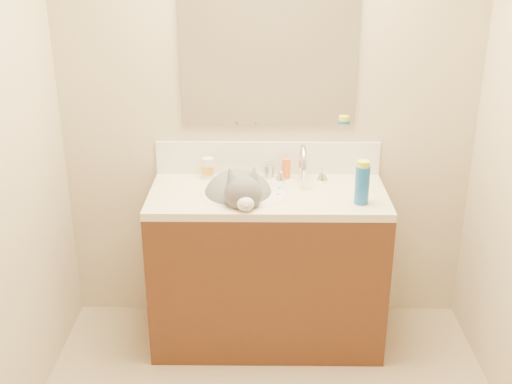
{
  "coord_description": "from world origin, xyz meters",
  "views": [
    {
      "loc": [
        -0.03,
        -2.02,
        2.09
      ],
      "look_at": [
        -0.06,
        0.92,
        0.88
      ],
      "focal_mm": 45.0,
      "sensor_mm": 36.0,
      "label": 1
    }
  ],
  "objects_px": {
    "silver_jar": "(269,171)",
    "spray_can": "(362,185)",
    "pill_bottle": "(208,168)",
    "amber_bottle": "(286,168)",
    "vanity_cabinet": "(267,270)",
    "faucet": "(302,167)",
    "basin": "(244,207)",
    "cat": "(240,196)"
  },
  "relations": [
    {
      "from": "amber_bottle",
      "to": "pill_bottle",
      "type": "bearing_deg",
      "value": -179.94
    },
    {
      "from": "cat",
      "to": "amber_bottle",
      "type": "bearing_deg",
      "value": 33.24
    },
    {
      "from": "vanity_cabinet",
      "to": "pill_bottle",
      "type": "height_order",
      "value": "pill_bottle"
    },
    {
      "from": "vanity_cabinet",
      "to": "faucet",
      "type": "xyz_separation_m",
      "value": [
        0.18,
        0.14,
        0.54
      ]
    },
    {
      "from": "cat",
      "to": "pill_bottle",
      "type": "bearing_deg",
      "value": 118.17
    },
    {
      "from": "faucet",
      "to": "amber_bottle",
      "type": "xyz_separation_m",
      "value": [
        -0.08,
        0.06,
        -0.03
      ]
    },
    {
      "from": "vanity_cabinet",
      "to": "pill_bottle",
      "type": "bearing_deg",
      "value": 148.09
    },
    {
      "from": "cat",
      "to": "amber_bottle",
      "type": "height_order",
      "value": "cat"
    },
    {
      "from": "faucet",
      "to": "silver_jar",
      "type": "distance_m",
      "value": 0.2
    },
    {
      "from": "basin",
      "to": "pill_bottle",
      "type": "height_order",
      "value": "pill_bottle"
    },
    {
      "from": "basin",
      "to": "spray_can",
      "type": "xyz_separation_m",
      "value": [
        0.57,
        -0.11,
        0.17
      ]
    },
    {
      "from": "silver_jar",
      "to": "spray_can",
      "type": "height_order",
      "value": "spray_can"
    },
    {
      "from": "basin",
      "to": "silver_jar",
      "type": "height_order",
      "value": "silver_jar"
    },
    {
      "from": "vanity_cabinet",
      "to": "silver_jar",
      "type": "relative_size",
      "value": 17.89
    },
    {
      "from": "cat",
      "to": "silver_jar",
      "type": "height_order",
      "value": "cat"
    },
    {
      "from": "vanity_cabinet",
      "to": "faucet",
      "type": "height_order",
      "value": "faucet"
    },
    {
      "from": "vanity_cabinet",
      "to": "cat",
      "type": "xyz_separation_m",
      "value": [
        -0.14,
        -0.03,
        0.44
      ]
    },
    {
      "from": "spray_can",
      "to": "silver_jar",
      "type": "bearing_deg",
      "value": 142.01
    },
    {
      "from": "cat",
      "to": "vanity_cabinet",
      "type": "bearing_deg",
      "value": 0.78
    },
    {
      "from": "basin",
      "to": "silver_jar",
      "type": "distance_m",
      "value": 0.29
    },
    {
      "from": "cat",
      "to": "spray_can",
      "type": "relative_size",
      "value": 2.69
    },
    {
      "from": "pill_bottle",
      "to": "silver_jar",
      "type": "height_order",
      "value": "pill_bottle"
    },
    {
      "from": "vanity_cabinet",
      "to": "silver_jar",
      "type": "distance_m",
      "value": 0.53
    },
    {
      "from": "vanity_cabinet",
      "to": "faucet",
      "type": "bearing_deg",
      "value": 37.29
    },
    {
      "from": "pill_bottle",
      "to": "amber_bottle",
      "type": "height_order",
      "value": "pill_bottle"
    },
    {
      "from": "silver_jar",
      "to": "amber_bottle",
      "type": "height_order",
      "value": "amber_bottle"
    },
    {
      "from": "faucet",
      "to": "silver_jar",
      "type": "relative_size",
      "value": 4.17
    },
    {
      "from": "faucet",
      "to": "cat",
      "type": "bearing_deg",
      "value": -153.09
    },
    {
      "from": "faucet",
      "to": "spray_can",
      "type": "height_order",
      "value": "faucet"
    },
    {
      "from": "pill_bottle",
      "to": "amber_bottle",
      "type": "relative_size",
      "value": 1.01
    },
    {
      "from": "vanity_cabinet",
      "to": "basin",
      "type": "xyz_separation_m",
      "value": [
        -0.12,
        -0.03,
        0.38
      ]
    },
    {
      "from": "vanity_cabinet",
      "to": "spray_can",
      "type": "height_order",
      "value": "spray_can"
    },
    {
      "from": "spray_can",
      "to": "basin",
      "type": "bearing_deg",
      "value": 169.19
    },
    {
      "from": "pill_bottle",
      "to": "silver_jar",
      "type": "xyz_separation_m",
      "value": [
        0.32,
        0.01,
        -0.02
      ]
    },
    {
      "from": "silver_jar",
      "to": "pill_bottle",
      "type": "bearing_deg",
      "value": -178.28
    },
    {
      "from": "silver_jar",
      "to": "spray_can",
      "type": "distance_m",
      "value": 0.57
    },
    {
      "from": "faucet",
      "to": "pill_bottle",
      "type": "bearing_deg",
      "value": 173.02
    },
    {
      "from": "amber_bottle",
      "to": "spray_can",
      "type": "xyz_separation_m",
      "value": [
        0.35,
        -0.34,
        0.04
      ]
    },
    {
      "from": "pill_bottle",
      "to": "silver_jar",
      "type": "bearing_deg",
      "value": 1.72
    },
    {
      "from": "faucet",
      "to": "spray_can",
      "type": "relative_size",
      "value": 1.47
    },
    {
      "from": "pill_bottle",
      "to": "faucet",
      "type": "bearing_deg",
      "value": -6.98
    },
    {
      "from": "faucet",
      "to": "amber_bottle",
      "type": "distance_m",
      "value": 0.11
    }
  ]
}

